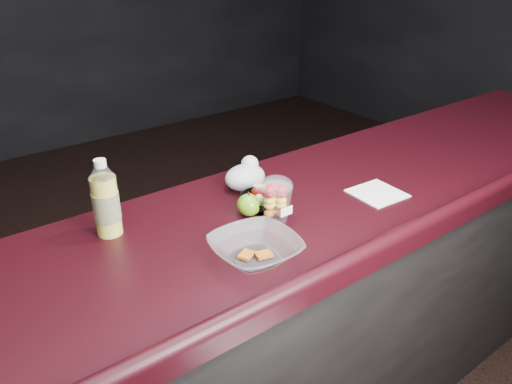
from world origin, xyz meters
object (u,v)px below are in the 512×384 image
(fruit_cup, at_px, (276,198))
(snack_bowl, at_px, (261,201))
(lemonade_bottle, at_px, (106,204))
(takeout_bowl, at_px, (255,249))
(green_apple, at_px, (249,205))

(fruit_cup, xyz_separation_m, snack_bowl, (0.01, 0.09, -0.05))
(lemonade_bottle, bearing_deg, takeout_bowl, -54.28)
(lemonade_bottle, xyz_separation_m, fruit_cup, (0.44, -0.23, -0.02))
(lemonade_bottle, distance_m, snack_bowl, 0.48)
(green_apple, relative_size, takeout_bowl, 0.31)
(fruit_cup, distance_m, green_apple, 0.10)
(lemonade_bottle, height_order, snack_bowl, lemonade_bottle)
(takeout_bowl, bearing_deg, fruit_cup, 36.23)
(lemonade_bottle, bearing_deg, snack_bowl, -17.78)
(takeout_bowl, bearing_deg, snack_bowl, 49.18)
(green_apple, xyz_separation_m, takeout_bowl, (-0.13, -0.20, -0.01))
(fruit_cup, bearing_deg, green_apple, 123.54)
(fruit_cup, relative_size, snack_bowl, 0.82)
(fruit_cup, height_order, takeout_bowl, fruit_cup)
(snack_bowl, height_order, takeout_bowl, snack_bowl)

